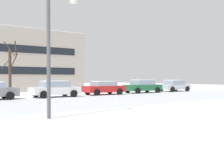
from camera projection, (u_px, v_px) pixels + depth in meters
The scene contains 7 objects.
street_lamp at pixel (54, 40), 11.84m from camera, with size 1.48×0.36×5.54m.
parked_car_white at pixel (55, 89), 24.53m from camera, with size 4.39×2.26×1.48m.
parked_car_red at pixel (104, 88), 28.03m from camera, with size 4.27×2.18×1.39m.
parked_car_green at pixel (143, 86), 31.41m from camera, with size 4.63×2.18×1.51m.
parked_car_silver at pixel (174, 86), 34.75m from camera, with size 4.25×2.27×1.45m.
tree_far_right at pixel (10, 70), 26.54m from camera, with size 1.48×1.52×5.26m.
building_far_right at pixel (15, 62), 37.70m from camera, with size 15.53×10.93×7.85m.
Camera 1 is at (-0.83, -13.50, 1.76)m, focal length 44.17 mm.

